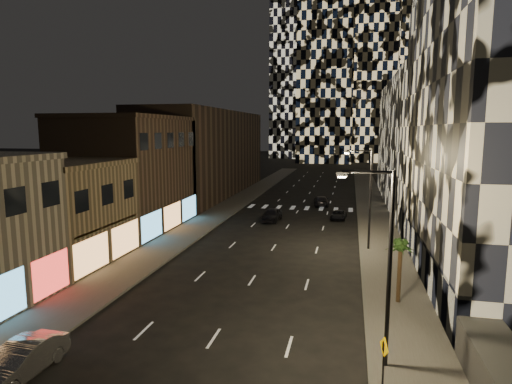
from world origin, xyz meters
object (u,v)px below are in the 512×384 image
at_px(car_dark_oncoming, 321,201).
at_px(streetlight_near, 384,255).
at_px(car_silver_parked, 21,361).
at_px(ped_sign, 384,356).
at_px(car_dark_midlane, 272,215).
at_px(palm_tree, 400,250).
at_px(streetlight_far, 368,192).
at_px(car_dark_rightlane, 338,215).

bearing_deg(car_dark_oncoming, streetlight_near, 91.63).
height_order(streetlight_near, car_silver_parked, streetlight_near).
bearing_deg(car_silver_parked, ped_sign, 7.21).
bearing_deg(car_dark_midlane, palm_tree, -57.90).
height_order(streetlight_far, ped_sign, streetlight_far).
distance_m(car_silver_parked, car_dark_rightlane, 39.67).
bearing_deg(streetlight_far, car_silver_parked, -122.68).
xyz_separation_m(streetlight_near, car_dark_oncoming, (-5.54, 42.44, -4.64)).
xyz_separation_m(car_dark_midlane, ped_sign, (10.55, -32.90, 1.07)).
xyz_separation_m(streetlight_far, car_silver_parked, (-15.55, -24.25, -4.58)).
bearing_deg(car_dark_midlane, streetlight_near, -67.02).
xyz_separation_m(streetlight_far, palm_tree, (1.60, -12.17, -1.87)).
bearing_deg(streetlight_far, car_dark_oncoming, 103.87).
bearing_deg(car_silver_parked, car_dark_midlane, 82.31).
distance_m(streetlight_near, car_dark_oncoming, 43.05).
distance_m(streetlight_near, ped_sign, 4.25).
distance_m(car_dark_oncoming, palm_tree, 35.45).
distance_m(car_dark_oncoming, ped_sign, 45.19).
bearing_deg(streetlight_near, streetlight_far, 90.00).
distance_m(streetlight_near, car_silver_parked, 16.76).
bearing_deg(car_dark_oncoming, car_dark_rightlane, 100.76).
bearing_deg(streetlight_near, ped_sign, -91.34).
distance_m(streetlight_near, streetlight_far, 20.00).
height_order(ped_sign, palm_tree, palm_tree).
relative_size(streetlight_near, streetlight_far, 1.00).
relative_size(car_silver_parked, car_dark_midlane, 1.03).
bearing_deg(ped_sign, car_dark_rightlane, 79.04).
height_order(streetlight_near, car_dark_oncoming, streetlight_near).
distance_m(car_dark_oncoming, car_dark_rightlane, 9.51).
bearing_deg(car_dark_rightlane, streetlight_far, -74.18).
height_order(streetlight_far, palm_tree, streetlight_far).
relative_size(car_dark_midlane, ped_sign, 1.80).
distance_m(car_dark_midlane, car_dark_oncoming, 12.97).
xyz_separation_m(streetlight_far, car_dark_rightlane, (-2.83, 13.33, -4.82)).
bearing_deg(streetlight_near, palm_tree, 78.46).
distance_m(streetlight_far, palm_tree, 12.42).
xyz_separation_m(ped_sign, palm_tree, (1.65, 10.23, 1.63)).
height_order(car_dark_rightlane, ped_sign, ped_sign).
bearing_deg(car_dark_midlane, car_dark_oncoming, 70.81).
xyz_separation_m(streetlight_near, streetlight_far, (0.00, 20.00, 0.00)).
bearing_deg(car_dark_midlane, car_silver_parked, -94.30).
relative_size(car_dark_oncoming, ped_sign, 1.95).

